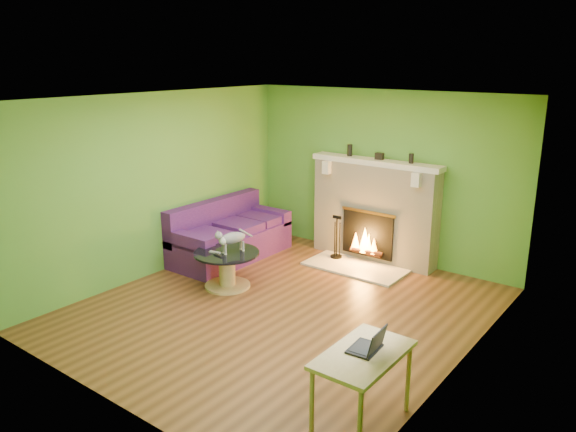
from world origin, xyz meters
name	(u,v)px	position (x,y,z in m)	size (l,w,h in m)	color
floor	(282,309)	(0.00, 0.00, 0.00)	(5.00, 5.00, 0.00)	#553118
ceiling	(281,99)	(0.00, 0.00, 2.60)	(5.00, 5.00, 0.00)	white
wall_back	(381,176)	(0.00, 2.50, 1.30)	(5.00, 5.00, 0.00)	#55912F
wall_front	(102,271)	(0.00, -2.50, 1.30)	(5.00, 5.00, 0.00)	#55912F
wall_left	(158,185)	(-2.25, 0.00, 1.30)	(5.00, 5.00, 0.00)	#55912F
wall_right	(466,247)	(2.25, 0.00, 1.30)	(5.00, 5.00, 0.00)	#55912F
window_frame	(429,246)	(2.24, -0.90, 1.55)	(1.20, 1.20, 0.00)	silver
window_pane	(428,246)	(2.23, -0.90, 1.55)	(1.06, 1.06, 0.00)	white
fireplace	(374,211)	(0.00, 2.32, 0.77)	(2.10, 0.46, 1.58)	beige
hearth	(355,267)	(0.00, 1.80, 0.01)	(1.50, 0.75, 0.03)	beige
mantel	(376,162)	(0.00, 2.30, 1.54)	(2.10, 0.28, 0.08)	beige
sofa	(228,236)	(-1.86, 1.02, 0.34)	(0.90, 1.98, 0.89)	#3D1758
coffee_table	(227,267)	(-1.04, 0.12, 0.29)	(0.89, 0.89, 0.51)	tan
desk	(363,362)	(1.95, -1.41, 0.61)	(0.54, 0.94, 0.69)	tan
cat	(233,240)	(-0.96, 0.17, 0.67)	(0.20, 0.54, 0.34)	slate
remote_silver	(215,252)	(-1.14, 0.00, 0.51)	(0.17, 0.04, 0.02)	#969699
remote_black	(218,255)	(-1.02, -0.06, 0.51)	(0.16, 0.04, 0.02)	black
laptop	(365,338)	(1.93, -1.36, 0.80)	(0.26, 0.30, 0.22)	black
fire_tools	(337,237)	(-0.44, 1.95, 0.37)	(0.18, 0.18, 0.68)	black
mantel_vase_left	(350,150)	(-0.47, 2.33, 1.67)	(0.08, 0.08, 0.18)	black
mantel_vase_right	(411,158)	(0.56, 2.33, 1.65)	(0.07, 0.07, 0.14)	black
mantel_box	(379,156)	(0.04, 2.33, 1.63)	(0.12, 0.08, 0.10)	black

